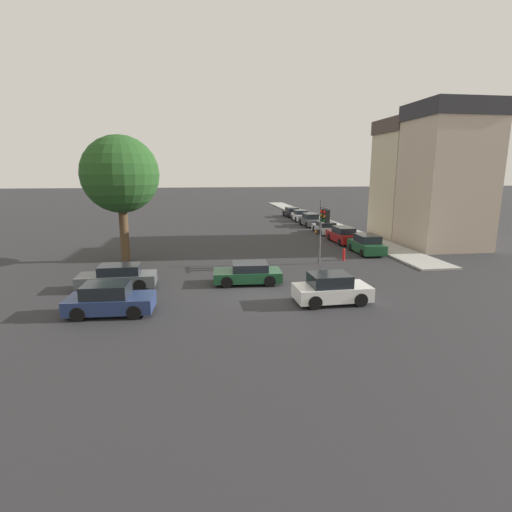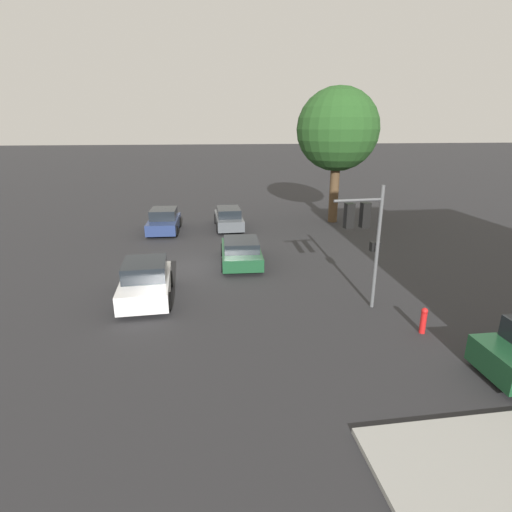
% 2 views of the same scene
% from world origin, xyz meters
% --- Properties ---
extents(ground_plane, '(300.00, 300.00, 0.00)m').
position_xyz_m(ground_plane, '(0.00, 0.00, 0.00)').
color(ground_plane, '#28282B').
extents(sidewalk_strip, '(3.00, 60.00, 0.13)m').
position_xyz_m(sidewalk_strip, '(13.49, 33.23, 0.07)').
color(sidewalk_strip, '#9E9E99').
rests_on(sidewalk_strip, ground_plane).
extents(rowhouse_backdrop, '(6.77, 11.99, 12.44)m').
position_xyz_m(rowhouse_backdrop, '(18.47, 14.09, 6.10)').
color(rowhouse_backdrop, '#BCA893').
rests_on(rowhouse_backdrop, ground_plane).
extents(street_tree, '(5.68, 5.68, 9.36)m').
position_xyz_m(street_tree, '(-8.74, 9.75, 6.47)').
color(street_tree, '#4C3823').
rests_on(street_tree, ground_plane).
extents(traffic_signal, '(0.65, 2.00, 4.71)m').
position_xyz_m(traffic_signal, '(5.64, 5.91, 3.23)').
color(traffic_signal, '#515456').
rests_on(traffic_signal, ground_plane).
extents(crossing_car_0, '(3.93, 2.09, 1.55)m').
position_xyz_m(crossing_car_0, '(3.58, -2.24, 0.73)').
color(crossing_car_0, silver).
rests_on(crossing_car_0, ground_plane).
extents(crossing_car_1, '(4.42, 1.85, 1.42)m').
position_xyz_m(crossing_car_1, '(-7.90, 2.01, 0.68)').
color(crossing_car_1, '#4C5156').
rests_on(crossing_car_1, ground_plane).
extents(crossing_car_2, '(4.18, 2.22, 1.29)m').
position_xyz_m(crossing_car_2, '(-0.25, 2.04, 0.63)').
color(crossing_car_2, '#194728').
rests_on(crossing_car_2, ground_plane).
extents(crossing_car_3, '(4.12, 2.13, 1.52)m').
position_xyz_m(crossing_car_3, '(-7.49, -2.32, 0.71)').
color(crossing_car_3, navy).
rests_on(crossing_car_3, ground_plane).
extents(parked_car_0, '(2.00, 4.22, 1.58)m').
position_xyz_m(parked_car_0, '(10.69, 9.60, 0.73)').
color(parked_car_0, '#194728').
rests_on(parked_car_0, ground_plane).
extents(parked_car_1, '(1.91, 4.74, 1.54)m').
position_xyz_m(parked_car_1, '(10.54, 14.74, 0.72)').
color(parked_car_1, maroon).
rests_on(parked_car_1, ground_plane).
extents(parked_car_2, '(2.01, 4.80, 1.29)m').
position_xyz_m(parked_car_2, '(10.77, 20.75, 0.62)').
color(parked_car_2, '#B7B7BC').
rests_on(parked_car_2, ground_plane).
extents(parked_car_3, '(1.84, 4.65, 1.59)m').
position_xyz_m(parked_car_3, '(10.71, 26.72, 0.75)').
color(parked_car_3, '#4C5156').
rests_on(parked_car_3, ground_plane).
extents(parked_car_4, '(2.04, 4.14, 1.51)m').
position_xyz_m(parked_car_4, '(10.84, 31.89, 0.72)').
color(parked_car_4, silver).
rests_on(parked_car_4, ground_plane).
extents(parked_car_5, '(1.96, 4.76, 1.42)m').
position_xyz_m(parked_car_5, '(10.82, 36.98, 0.67)').
color(parked_car_5, black).
rests_on(parked_car_5, ground_plane).
extents(fire_hydrant, '(0.22, 0.22, 0.92)m').
position_xyz_m(fire_hydrant, '(7.86, 7.33, 0.49)').
color(fire_hydrant, red).
rests_on(fire_hydrant, ground_plane).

